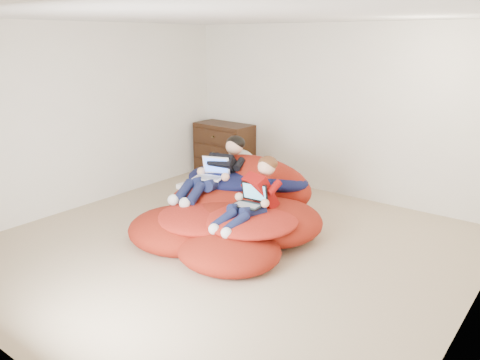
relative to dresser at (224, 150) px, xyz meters
The scene contains 9 objects.
room_shell 2.94m from the dresser, 49.62° to the right, with size 5.10×5.10×2.77m.
dresser is the anchor object (origin of this frame).
beanbag_pile 2.45m from the dresser, 47.84° to the right, with size 2.16×2.29×0.85m.
cream_pillow 1.37m from the dresser, 40.15° to the right, with size 0.44×0.28×0.28m, color beige.
older_boy 1.99m from the dresser, 52.52° to the right, with size 0.44×1.29×0.69m.
younger_boy 2.89m from the dresser, 43.68° to the right, with size 0.38×1.03×0.69m.
laptop_white 2.09m from the dresser, 54.68° to the right, with size 0.42×0.43×0.26m.
laptop_black 2.93m from the dresser, 44.60° to the right, with size 0.34×0.31×0.24m.
power_adapter 2.03m from the dresser, 65.22° to the right, with size 0.16×0.16×0.06m, color white.
Camera 1 is at (3.10, -3.80, 2.29)m, focal length 35.00 mm.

